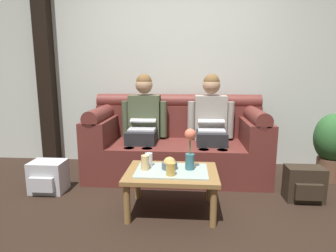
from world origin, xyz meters
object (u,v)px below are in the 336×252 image
cup_near_left (149,160)px  potted_plant (332,144)px  person_left (143,121)px  couch (177,144)px  cup_far_center (145,163)px  backpack_right (304,184)px  snack_bowl (170,164)px  cup_near_right (170,169)px  person_right (211,122)px  coffee_table (172,176)px  backpack_left (48,177)px  flower_vase (190,147)px

cup_near_left → potted_plant: size_ratio=0.15×
person_left → cup_near_left: 0.92m
couch → person_left: 0.50m
couch → person_left: person_left is taller
cup_far_center → backpack_right: bearing=11.9°
snack_bowl → cup_near_left: bearing=161.7°
cup_near_right → potted_plant: potted_plant is taller
person_right → potted_plant: 1.40m
coffee_table → potted_plant: 2.01m
backpack_left → flower_vase: bearing=-11.3°
flower_vase → cup_near_right: 0.27m
potted_plant → snack_bowl: bearing=-154.0°
flower_vase → cup_far_center: flower_vase is taller
cup_near_left → backpack_left: 1.16m
cup_far_center → person_left: bearing=100.0°
couch → person_left: bearing=-179.6°
couch → backpack_right: couch is taller
flower_vase → cup_near_left: size_ratio=3.07×
cup_near_right → backpack_left: bearing=160.9°
flower_vase → potted_plant: size_ratio=0.47×
cup_near_right → coffee_table: bearing=88.0°
couch → potted_plant: bearing=-2.1°
backpack_left → cup_near_left: bearing=-11.9°
couch → person_right: 0.50m
person_right → cup_far_center: size_ratio=9.44×
person_left → person_right: (0.81, -0.00, 0.00)m
cup_near_left → coffee_table: bearing=-23.8°
cup_near_left → flower_vase: bearing=-9.7°
flower_vase → cup_far_center: (-0.39, -0.04, -0.14)m
cup_far_center → backpack_right: size_ratio=0.36×
cup_near_right → potted_plant: (1.79, 1.04, -0.01)m
person_left → snack_bowl: 1.04m
coffee_table → snack_bowl: size_ratio=5.80×
backpack_right → person_left: bearing=158.6°
snack_bowl → couch: bearing=88.7°
backpack_right → coffee_table: bearing=-166.2°
person_left → coffee_table: 1.10m
backpack_left → person_right: bearing=20.6°
person_right → cup_far_center: bearing=-123.3°
person_left → potted_plant: size_ratio=1.57×
coffee_table → cup_far_center: cup_far_center is taller
coffee_table → cup_near_right: (-0.00, -0.13, 0.11)m
couch → backpack_left: couch is taller
person_right → snack_bowl: person_right is taller
couch → coffee_table: size_ratio=2.58×
cup_near_right → snack_bowl: bearing=96.0°
person_left → backpack_left: 1.22m
person_right → potted_plant: bearing=-2.6°
cup_near_left → backpack_right: size_ratio=0.34×
snack_bowl → cup_far_center: cup_far_center is taller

